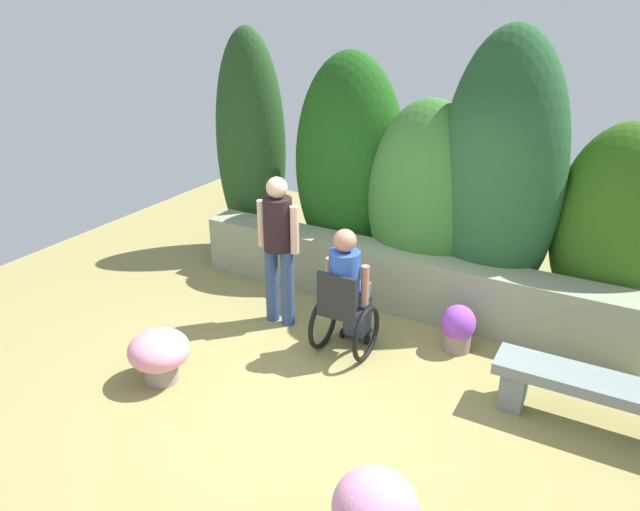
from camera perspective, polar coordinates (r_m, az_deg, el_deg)
ground_plane at (r=5.53m, az=0.01°, el=-13.07°), size 10.13×10.13×0.00m
stone_retaining_wall at (r=6.81m, az=7.68°, el=-2.30°), size 5.07×0.44×0.70m
hedge_backdrop at (r=6.97m, az=9.94°, el=6.89°), size 5.64×1.23×3.08m
stone_bench at (r=5.48m, az=25.02°, el=-11.99°), size 1.67×0.39×0.46m
person_in_wheelchair at (r=5.82m, az=2.54°, el=-3.86°), size 0.53×0.66×1.33m
person_standing_companion at (r=6.22m, az=-4.00°, el=1.32°), size 0.49×0.30×1.64m
flower_pot_purple_near at (r=5.73m, az=-15.10°, el=-9.01°), size 0.56×0.56×0.50m
flower_pot_terracotta_by_wall at (r=6.17m, az=13.02°, el=-6.73°), size 0.35×0.35×0.49m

